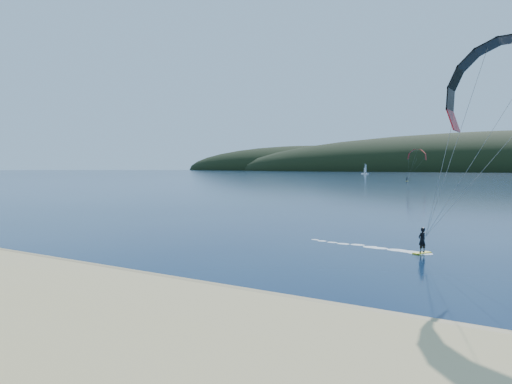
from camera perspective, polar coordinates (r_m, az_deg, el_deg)
ground at (r=26.01m, az=-19.08°, el=-11.84°), size 1800.00×1800.00×0.00m
wet_sand at (r=28.92m, az=-11.97°, el=-10.13°), size 220.00×2.50×0.10m
kitesurfer_near at (r=34.01m, az=27.47°, el=9.11°), size 20.99×7.00×14.16m
kitesurfer_far at (r=224.74m, az=18.46°, el=3.80°), size 10.15×6.79×12.58m
sailboat at (r=440.71m, az=12.75°, el=2.17°), size 7.16×4.43×9.96m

